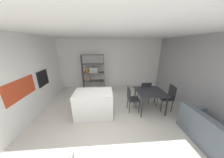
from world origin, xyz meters
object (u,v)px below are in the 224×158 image
(dining_chair_window_side, at_px, (169,96))
(dining_table, at_px, (150,93))
(built_in_oven, at_px, (43,78))
(dining_chair_far, at_px, (145,91))
(sofa, at_px, (222,143))
(kitchen_island, at_px, (94,104))
(open_bookshelf, at_px, (93,72))
(dining_chair_island_side, at_px, (131,97))

(dining_chair_window_side, bearing_deg, dining_table, -85.56)
(built_in_oven, bearing_deg, dining_chair_window_side, -8.07)
(dining_chair_far, distance_m, sofa, 2.45)
(kitchen_island, relative_size, dining_table, 1.28)
(built_in_oven, height_order, kitchen_island, built_in_oven)
(dining_table, relative_size, dining_chair_far, 1.04)
(dining_chair_far, bearing_deg, open_bookshelf, -36.98)
(sofa, bearing_deg, dining_chair_window_side, 7.62)
(dining_table, bearing_deg, built_in_oven, 170.65)
(dining_chair_window_side, distance_m, dining_chair_island_side, 1.43)
(sofa, bearing_deg, dining_chair_far, 22.99)
(kitchen_island, distance_m, dining_chair_island_side, 1.36)
(open_bookshelf, distance_m, dining_chair_window_side, 3.76)
(dining_chair_far, bearing_deg, built_in_oven, -3.37)
(dining_table, distance_m, sofa, 2.03)
(kitchen_island, height_order, sofa, kitchen_island)
(built_in_oven, xyz_separation_m, dining_table, (4.06, -0.67, -0.47))
(sofa, bearing_deg, dining_chair_island_side, 43.53)
(open_bookshelf, height_order, dining_chair_island_side, open_bookshelf)
(open_bookshelf, bearing_deg, kitchen_island, -83.76)
(built_in_oven, height_order, dining_chair_window_side, built_in_oven)
(built_in_oven, xyz_separation_m, kitchen_island, (2.00, -0.83, -0.72))
(dining_chair_window_side, relative_size, sofa, 0.51)
(built_in_oven, xyz_separation_m, dining_chair_far, (4.06, -0.17, -0.61))
(open_bookshelf, distance_m, dining_chair_island_side, 2.74)
(open_bookshelf, bearing_deg, dining_chair_far, -36.04)
(open_bookshelf, relative_size, dining_chair_window_side, 1.95)
(dining_table, xyz_separation_m, sofa, (0.95, -1.75, -0.42))
(dining_table, distance_m, dining_chair_window_side, 0.73)
(kitchen_island, distance_m, dining_table, 2.08)
(sofa, bearing_deg, kitchen_island, 62.16)
(sofa, bearing_deg, open_bookshelf, 39.74)
(kitchen_island, xyz_separation_m, sofa, (3.01, -1.59, -0.17))
(dining_table, height_order, dining_chair_window_side, dining_chair_window_side)
(built_in_oven, relative_size, dining_chair_far, 0.65)
(open_bookshelf, height_order, dining_chair_far, open_bookshelf)
(built_in_oven, relative_size, dining_table, 0.62)
(open_bookshelf, relative_size, dining_chair_island_side, 2.10)
(kitchen_island, xyz_separation_m, dining_table, (2.06, 0.16, 0.24))
(dining_table, bearing_deg, dining_chair_island_side, 179.94)
(dining_chair_island_side, bearing_deg, open_bookshelf, 36.83)
(kitchen_island, relative_size, open_bookshelf, 0.66)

